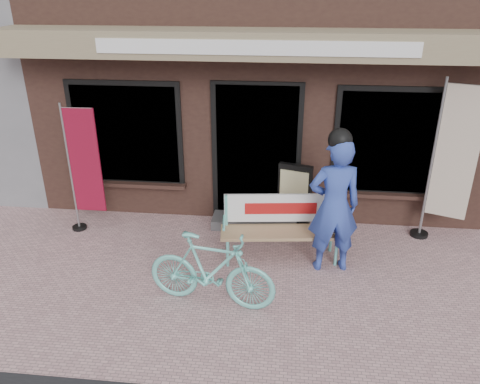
# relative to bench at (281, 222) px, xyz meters

# --- Properties ---
(ground) EXTENTS (70.00, 70.00, 0.00)m
(ground) POSITION_rel_bench_xyz_m (-0.42, -0.94, -0.52)
(ground) COLOR #BD9091
(ground) RESTS_ON ground
(storefront) EXTENTS (7.00, 6.77, 6.00)m
(storefront) POSITION_rel_bench_xyz_m (-0.42, 4.02, 2.47)
(storefront) COLOR black
(storefront) RESTS_ON ground
(bench) EXTENTS (1.66, 0.61, 0.88)m
(bench) POSITION_rel_bench_xyz_m (0.00, 0.00, 0.00)
(bench) COLOR #69CEC3
(bench) RESTS_ON ground
(person) EXTENTS (0.72, 0.54, 1.92)m
(person) POSITION_rel_bench_xyz_m (0.66, -0.23, 0.43)
(person) COLOR #3148A8
(person) RESTS_ON ground
(bicycle) EXTENTS (1.57, 0.67, 0.92)m
(bicycle) POSITION_rel_bench_xyz_m (-0.77, -1.15, -0.06)
(bicycle) COLOR #69CEC3
(bicycle) RESTS_ON ground
(nobori_red) EXTENTS (0.58, 0.22, 1.97)m
(nobori_red) POSITION_rel_bench_xyz_m (-2.90, 0.44, 0.50)
(nobori_red) COLOR gray
(nobori_red) RESTS_ON ground
(nobori_cream) EXTENTS (0.69, 0.38, 2.36)m
(nobori_cream) POSITION_rel_bench_xyz_m (2.29, 0.68, 0.70)
(nobori_cream) COLOR gray
(nobori_cream) RESTS_ON ground
(menu_stand) EXTENTS (0.52, 0.24, 1.02)m
(menu_stand) POSITION_rel_bench_xyz_m (0.18, 0.87, 0.01)
(menu_stand) COLOR black
(menu_stand) RESTS_ON ground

